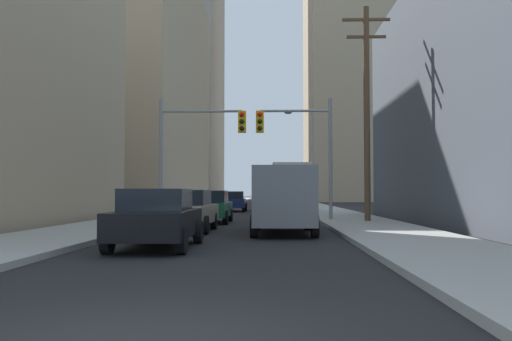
{
  "coord_description": "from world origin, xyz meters",
  "views": [
    {
      "loc": [
        1.33,
        -4.57,
        1.42
      ],
      "look_at": [
        0.0,
        37.36,
        3.2
      ],
      "focal_mm": 36.87,
      "sensor_mm": 36.0,
      "label": 1
    }
  ],
  "objects_px": {
    "traffic_signal_near_left": "(198,138)",
    "traffic_signal_near_right": "(298,139)",
    "sedan_beige": "(186,210)",
    "sedan_navy": "(233,201)",
    "sedan_green": "(210,207)",
    "cargo_van_grey": "(283,197)",
    "city_bus": "(288,186)",
    "sedan_black": "(157,218)"
  },
  "relations": [
    {
      "from": "traffic_signal_near_left",
      "to": "traffic_signal_near_right",
      "type": "bearing_deg",
      "value": -0.0
    },
    {
      "from": "sedan_beige",
      "to": "sedan_navy",
      "type": "distance_m",
      "value": 20.47
    },
    {
      "from": "traffic_signal_near_left",
      "to": "traffic_signal_near_right",
      "type": "distance_m",
      "value": 4.87
    },
    {
      "from": "sedan_green",
      "to": "sedan_navy",
      "type": "xyz_separation_m",
      "value": [
        -0.01,
        15.03,
        0.0
      ]
    },
    {
      "from": "traffic_signal_near_left",
      "to": "traffic_signal_near_right",
      "type": "height_order",
      "value": "same"
    },
    {
      "from": "cargo_van_grey",
      "to": "sedan_navy",
      "type": "height_order",
      "value": "cargo_van_grey"
    },
    {
      "from": "traffic_signal_near_left",
      "to": "city_bus",
      "type": "bearing_deg",
      "value": 71.53
    },
    {
      "from": "city_bus",
      "to": "sedan_beige",
      "type": "bearing_deg",
      "value": -101.84
    },
    {
      "from": "city_bus",
      "to": "traffic_signal_near_left",
      "type": "height_order",
      "value": "traffic_signal_near_left"
    },
    {
      "from": "city_bus",
      "to": "sedan_green",
      "type": "relative_size",
      "value": 2.74
    },
    {
      "from": "city_bus",
      "to": "sedan_beige",
      "type": "height_order",
      "value": "city_bus"
    },
    {
      "from": "sedan_black",
      "to": "traffic_signal_near_right",
      "type": "xyz_separation_m",
      "value": [
        4.19,
        12.04,
        3.27
      ]
    },
    {
      "from": "sedan_navy",
      "to": "city_bus",
      "type": "bearing_deg",
      "value": 1.45
    },
    {
      "from": "sedan_green",
      "to": "traffic_signal_near_right",
      "type": "distance_m",
      "value": 5.38
    },
    {
      "from": "sedan_black",
      "to": "traffic_signal_near_left",
      "type": "height_order",
      "value": "traffic_signal_near_left"
    },
    {
      "from": "city_bus",
      "to": "sedan_green",
      "type": "distance_m",
      "value": 15.72
    },
    {
      "from": "sedan_beige",
      "to": "sedan_navy",
      "type": "height_order",
      "value": "same"
    },
    {
      "from": "cargo_van_grey",
      "to": "sedan_navy",
      "type": "distance_m",
      "value": 21.59
    },
    {
      "from": "cargo_van_grey",
      "to": "sedan_green",
      "type": "xyz_separation_m",
      "value": [
        -3.33,
        6.29,
        -0.52
      ]
    },
    {
      "from": "traffic_signal_near_right",
      "to": "sedan_green",
      "type": "bearing_deg",
      "value": -169.01
    },
    {
      "from": "sedan_beige",
      "to": "traffic_signal_near_right",
      "type": "xyz_separation_m",
      "value": [
        4.4,
        6.25,
        3.27
      ]
    },
    {
      "from": "sedan_black",
      "to": "traffic_signal_near_right",
      "type": "distance_m",
      "value": 13.16
    },
    {
      "from": "cargo_van_grey",
      "to": "traffic_signal_near_left",
      "type": "bearing_deg",
      "value": 119.39
    },
    {
      "from": "sedan_green",
      "to": "cargo_van_grey",
      "type": "bearing_deg",
      "value": -62.12
    },
    {
      "from": "sedan_black",
      "to": "sedan_green",
      "type": "xyz_separation_m",
      "value": [
        -0.01,
        11.22,
        0.0
      ]
    },
    {
      "from": "traffic_signal_near_right",
      "to": "sedan_beige",
      "type": "bearing_deg",
      "value": -125.11
    },
    {
      "from": "cargo_van_grey",
      "to": "sedan_black",
      "type": "height_order",
      "value": "cargo_van_grey"
    },
    {
      "from": "sedan_green",
      "to": "traffic_signal_near_left",
      "type": "height_order",
      "value": "traffic_signal_near_left"
    },
    {
      "from": "sedan_black",
      "to": "traffic_signal_near_right",
      "type": "height_order",
      "value": "traffic_signal_near_right"
    },
    {
      "from": "sedan_black",
      "to": "traffic_signal_near_right",
      "type": "relative_size",
      "value": 0.71
    },
    {
      "from": "sedan_green",
      "to": "city_bus",
      "type": "bearing_deg",
      "value": 74.81
    },
    {
      "from": "city_bus",
      "to": "sedan_black",
      "type": "distance_m",
      "value": 26.7
    },
    {
      "from": "sedan_black",
      "to": "traffic_signal_near_left",
      "type": "bearing_deg",
      "value": 93.23
    },
    {
      "from": "traffic_signal_near_left",
      "to": "sedan_beige",
      "type": "bearing_deg",
      "value": -85.71
    },
    {
      "from": "traffic_signal_near_right",
      "to": "city_bus",
      "type": "bearing_deg",
      "value": 90.34
    },
    {
      "from": "sedan_green",
      "to": "traffic_signal_near_right",
      "type": "xyz_separation_m",
      "value": [
        4.19,
        0.81,
        3.27
      ]
    },
    {
      "from": "city_bus",
      "to": "sedan_navy",
      "type": "bearing_deg",
      "value": -178.55
    },
    {
      "from": "sedan_beige",
      "to": "sedan_navy",
      "type": "relative_size",
      "value": 1.0
    },
    {
      "from": "city_bus",
      "to": "traffic_signal_near_right",
      "type": "bearing_deg",
      "value": -89.66
    },
    {
      "from": "sedan_navy",
      "to": "cargo_van_grey",
      "type": "bearing_deg",
      "value": -81.09
    },
    {
      "from": "sedan_green",
      "to": "traffic_signal_near_right",
      "type": "relative_size",
      "value": 0.7
    },
    {
      "from": "sedan_beige",
      "to": "traffic_signal_near_right",
      "type": "height_order",
      "value": "traffic_signal_near_right"
    }
  ]
}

